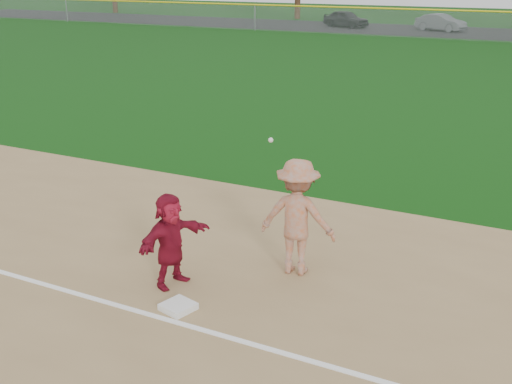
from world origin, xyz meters
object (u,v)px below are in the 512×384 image
at_px(base_runner, 170,240).
at_px(car_left, 346,19).
at_px(car_mid, 441,22).
at_px(first_base, 178,307).

bearing_deg(base_runner, car_left, 29.85).
relative_size(base_runner, car_mid, 0.38).
distance_m(base_runner, car_mid, 46.41).
relative_size(first_base, car_left, 0.11).
xyz_separation_m(base_runner, car_left, (-13.59, 45.84, -0.07)).
height_order(first_base, car_left, car_left).
height_order(base_runner, car_left, base_runner).
height_order(first_base, car_mid, car_mid).
distance_m(base_runner, car_left, 47.81).
distance_m(first_base, car_left, 48.59).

